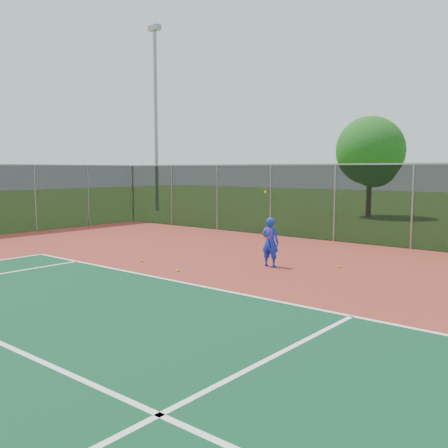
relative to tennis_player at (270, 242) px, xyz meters
name	(u,v)px	position (x,y,z in m)	size (l,w,h in m)	color
ground	(165,336)	(2.02, -6.13, -0.74)	(120.00, 120.00, 0.00)	#355D1A
court_apron	(237,310)	(2.02, -4.13, -0.73)	(30.00, 20.00, 0.02)	maroon
court_lines	(167,411)	(4.02, -8.01, -0.71)	(22.10, 13.05, 0.00)	white
fence_back	(412,205)	(2.02, 5.87, 0.82)	(30.00, 0.06, 3.03)	black
tennis_player	(270,242)	(0.00, 0.00, 0.00)	(0.59, 0.63, 2.19)	#1630D6
practice_ball_0	(339,266)	(1.62, 1.13, -0.69)	(0.07, 0.07, 0.07)	#C6DE19
practice_ball_2	(142,260)	(-3.48, -1.85, -0.69)	(0.07, 0.07, 0.07)	#C6DE19
practice_ball_4	(275,255)	(-0.81, 1.49, -0.69)	(0.07, 0.07, 0.07)	#C6DE19
practice_ball_5	(178,270)	(-1.56, -2.20, -0.69)	(0.07, 0.07, 0.07)	#C6DE19
floodlight_nw	(156,108)	(-17.33, 11.66, 6.21)	(0.90, 0.40, 12.34)	gray
tree_back_left	(371,154)	(-4.15, 16.60, 3.00)	(4.06, 4.06, 5.96)	#3B2915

